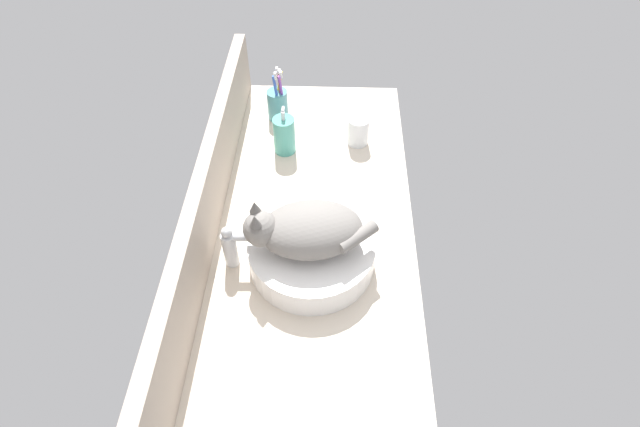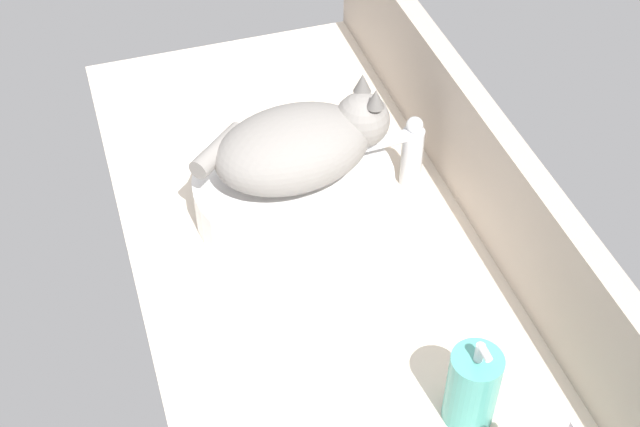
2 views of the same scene
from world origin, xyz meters
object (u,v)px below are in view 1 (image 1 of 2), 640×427
(soap_dispenser, at_px, (284,135))
(water_glass, at_px, (358,133))
(sink_basin, at_px, (312,253))
(toothbrush_cup, at_px, (278,103))
(faucet, at_px, (234,245))
(cat, at_px, (306,229))

(soap_dispenser, height_order, water_glass, soap_dispenser)
(sink_basin, relative_size, toothbrush_cup, 1.72)
(faucet, distance_m, water_glass, 0.59)
(faucet, xyz_separation_m, soap_dispenser, (0.45, -0.09, -0.01))
(soap_dispenser, bearing_deg, water_glass, -78.49)
(sink_basin, distance_m, cat, 0.10)
(toothbrush_cup, bearing_deg, water_glass, -114.72)
(cat, relative_size, water_glass, 3.52)
(faucet, bearing_deg, cat, -88.49)
(cat, bearing_deg, water_glass, -15.83)
(sink_basin, height_order, water_glass, water_glass)
(toothbrush_cup, bearing_deg, sink_basin, -166.99)
(faucet, height_order, soap_dispenser, soap_dispenser)
(sink_basin, relative_size, faucet, 2.36)
(sink_basin, distance_m, faucet, 0.20)
(sink_basin, xyz_separation_m, toothbrush_cup, (0.61, 0.14, 0.02))
(faucet, height_order, toothbrush_cup, toothbrush_cup)
(sink_basin, bearing_deg, toothbrush_cup, 13.01)
(faucet, distance_m, toothbrush_cup, 0.62)
(sink_basin, bearing_deg, water_glass, -14.44)
(toothbrush_cup, relative_size, water_glass, 2.03)
(soap_dispenser, height_order, toothbrush_cup, toothbrush_cup)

